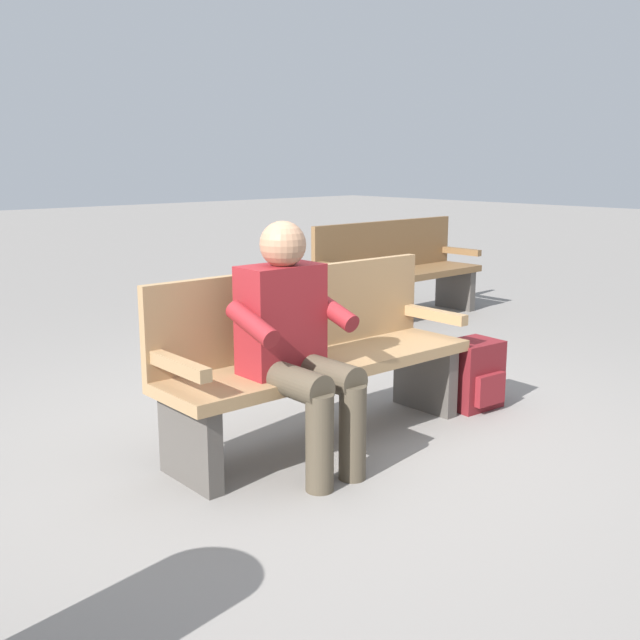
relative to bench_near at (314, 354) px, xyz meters
name	(u,v)px	position (x,y,z in m)	size (l,w,h in m)	color
ground_plane	(322,441)	(0.00, 0.07, -0.46)	(40.00, 40.00, 0.00)	gray
bench_near	(314,354)	(0.00, 0.00, 0.00)	(1.81, 0.53, 0.90)	#9E7A51
person_seated	(296,340)	(0.31, 0.22, 0.17)	(0.58, 0.58, 1.18)	maroon
backpack	(473,375)	(-1.05, 0.26, -0.26)	(0.34, 0.31, 0.41)	maroon
bench_far	(396,270)	(-2.63, -1.80, 0.00)	(1.80, 0.49, 0.90)	brown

